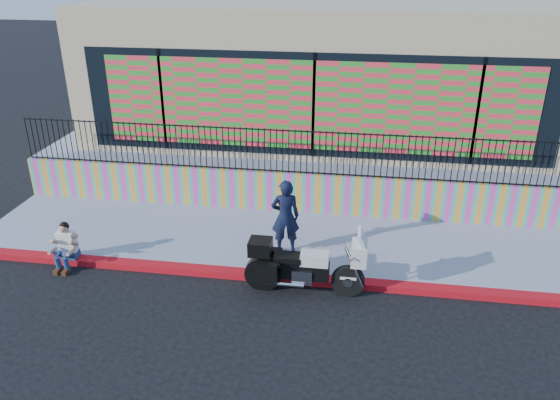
# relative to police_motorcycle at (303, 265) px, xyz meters

# --- Properties ---
(ground) EXTENTS (90.00, 90.00, 0.00)m
(ground) POSITION_rel_police_motorcycle_xyz_m (-0.27, 0.35, -0.65)
(ground) COLOR black
(ground) RESTS_ON ground
(red_curb) EXTENTS (16.00, 0.30, 0.15)m
(red_curb) POSITION_rel_police_motorcycle_xyz_m (-0.27, 0.35, -0.58)
(red_curb) COLOR red
(red_curb) RESTS_ON ground
(sidewalk) EXTENTS (16.00, 3.00, 0.15)m
(sidewalk) POSITION_rel_police_motorcycle_xyz_m (-0.27, 2.00, -0.58)
(sidewalk) COLOR gray
(sidewalk) RESTS_ON ground
(mural_wall) EXTENTS (16.00, 0.20, 1.10)m
(mural_wall) POSITION_rel_police_motorcycle_xyz_m (-0.27, 3.60, 0.05)
(mural_wall) COLOR #EA3DA3
(mural_wall) RESTS_ON sidewalk
(metal_fence) EXTENTS (15.80, 0.04, 1.20)m
(metal_fence) POSITION_rel_police_motorcycle_xyz_m (-0.27, 3.60, 1.20)
(metal_fence) COLOR black
(metal_fence) RESTS_ON mural_wall
(elevated_platform) EXTENTS (16.00, 10.00, 1.25)m
(elevated_platform) POSITION_rel_police_motorcycle_xyz_m (-0.27, 8.70, -0.03)
(elevated_platform) COLOR gray
(elevated_platform) RESTS_ON ground
(storefront_building) EXTENTS (14.00, 8.06, 4.00)m
(storefront_building) POSITION_rel_police_motorcycle_xyz_m (-0.27, 8.48, 2.60)
(storefront_building) COLOR tan
(storefront_building) RESTS_ON elevated_platform
(police_motorcycle) EXTENTS (2.50, 0.83, 1.55)m
(police_motorcycle) POSITION_rel_police_motorcycle_xyz_m (0.00, 0.00, 0.00)
(police_motorcycle) COLOR black
(police_motorcycle) RESTS_ON ground
(police_officer) EXTENTS (0.73, 0.56, 1.80)m
(police_officer) POSITION_rel_police_motorcycle_xyz_m (-0.58, 1.39, 0.40)
(police_officer) COLOR black
(police_officer) RESTS_ON sidewalk
(seated_man) EXTENTS (0.54, 0.71, 1.06)m
(seated_man) POSITION_rel_police_motorcycle_xyz_m (-5.44, 0.14, -0.20)
(seated_man) COLOR navy
(seated_man) RESTS_ON ground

